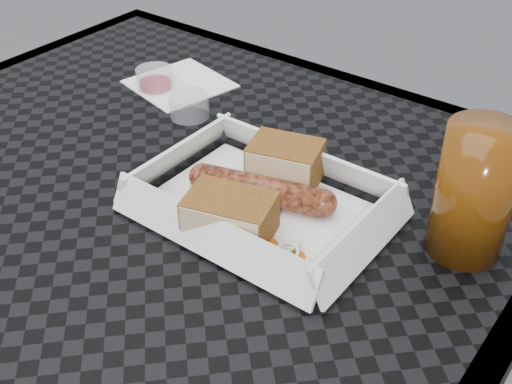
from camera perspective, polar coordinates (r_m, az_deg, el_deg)
patio_table at (r=0.74m, az=-10.48°, el=-5.01°), size 0.80×0.80×0.74m
food_tray at (r=0.66m, az=0.53°, el=-1.58°), size 0.22×0.15×0.00m
bratwurst at (r=0.66m, az=0.45°, el=0.19°), size 0.15×0.07×0.03m
bread_near at (r=0.68m, az=2.61°, el=2.59°), size 0.09×0.07×0.05m
bread_far at (r=0.61m, az=-2.31°, el=-2.11°), size 0.09×0.08×0.04m
veg_garnish at (r=0.60m, az=2.05°, el=-5.51°), size 0.03×0.03×0.00m
napkin at (r=0.91m, az=-6.80°, el=9.53°), size 0.14×0.14×0.00m
condiment_cup_sauce at (r=0.90m, az=-8.99°, el=9.89°), size 0.05×0.05×0.03m
condiment_cup_empty at (r=0.82m, az=-5.95°, el=7.65°), size 0.05×0.05×0.03m
drink_glass at (r=0.61m, az=18.86°, el=-0.02°), size 0.07×0.07×0.13m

